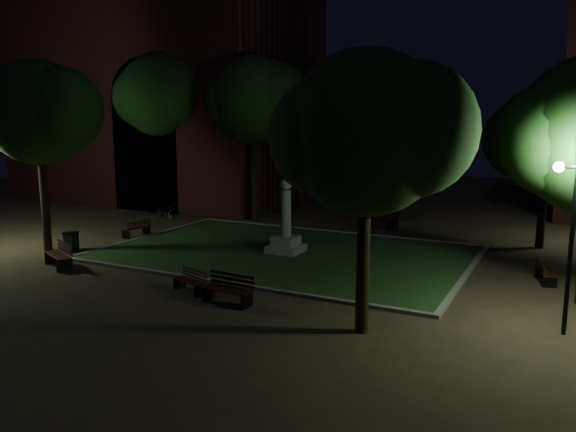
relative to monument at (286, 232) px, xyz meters
name	(u,v)px	position (x,y,z in m)	size (l,w,h in m)	color
ground	(263,264)	(0.00, -2.00, -0.96)	(80.00, 80.00, 0.00)	#402F20
lawn	(286,253)	(0.00, 0.00, -0.92)	(15.00, 10.00, 0.08)	#27471D
lawn_kerb	(286,252)	(0.00, 0.00, -0.90)	(15.40, 10.40, 0.12)	slate
monument	(286,232)	(0.00, 0.00, 0.00)	(1.40, 1.40, 3.20)	gray
building_main	(166,96)	(-15.86, 11.79, 6.42)	(20.00, 12.00, 15.00)	#571F1D
tree_west	(39,112)	(-9.66, -4.23, 5.09)	(5.53, 4.51, 8.31)	black
tree_north_wl	(256,100)	(-5.08, 6.29, 5.84)	(6.00, 4.90, 9.25)	black
tree_north_er	(401,114)	(2.85, 7.09, 5.05)	(5.24, 4.28, 8.15)	black
tree_ne	(550,137)	(9.83, 6.22, 4.02)	(5.79, 4.73, 7.34)	black
tree_se	(369,134)	(6.09, -7.13, 4.45)	(5.35, 4.37, 7.59)	black
tree_nw	(161,95)	(-11.78, 6.29, 6.21)	(6.10, 4.98, 9.66)	black
tree_far_north	(357,115)	(-1.23, 11.90, 5.03)	(6.21, 5.07, 8.53)	black
lamppost_se	(574,217)	(10.95, -4.77, 2.29)	(1.18, 0.28, 4.67)	black
lamppost_nw	(195,159)	(-11.43, 9.06, 2.18)	(1.18, 0.28, 4.49)	black
bench_near_left	(191,281)	(-0.38, -6.28, -0.60)	(1.46, 0.89, 0.76)	black
bench_near_right	(228,290)	(1.43, -6.74, -0.51)	(1.74, 0.69, 0.94)	black
bench_west_near	(60,256)	(-6.94, -6.02, -0.51)	(1.84, 1.28, 0.96)	black
bench_left_side	(137,229)	(-8.23, -0.19, -0.57)	(0.68, 1.56, 0.83)	black
bench_right_side	(545,273)	(10.22, 0.31, -0.60)	(0.82, 1.46, 0.76)	black
bench_far_side	(380,221)	(1.78, 7.51, -0.58)	(1.54, 0.93, 0.80)	black
trash_bin	(71,242)	(-8.56, -3.99, -0.51)	(0.59, 0.59, 0.89)	black
bicycle	(166,211)	(-10.27, 4.54, -0.51)	(0.59, 1.70, 0.89)	black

